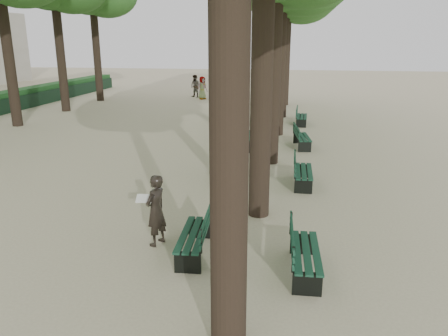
# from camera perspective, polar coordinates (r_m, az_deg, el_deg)

# --- Properties ---
(ground) EXTENTS (120.00, 120.00, 0.00)m
(ground) POSITION_cam_1_polar(r_m,az_deg,el_deg) (8.90, -7.17, -12.71)
(ground) COLOR #C4B994
(ground) RESTS_ON ground
(bench_left_0) EXTENTS (0.69, 1.83, 0.92)m
(bench_left_0) POSITION_cam_1_polar(r_m,az_deg,el_deg) (9.22, -3.92, -9.63)
(bench_left_0) COLOR black
(bench_left_0) RESTS_ON ground
(bench_left_1) EXTENTS (0.71, 1.84, 0.92)m
(bench_left_1) POSITION_cam_1_polar(r_m,az_deg,el_deg) (14.09, 1.01, -0.27)
(bench_left_1) COLOR black
(bench_left_1) RESTS_ON ground
(bench_left_2) EXTENTS (0.67, 1.83, 0.92)m
(bench_left_2) POSITION_cam_1_polar(r_m,az_deg,el_deg) (18.05, 2.95, 3.44)
(bench_left_2) COLOR black
(bench_left_2) RESTS_ON ground
(bench_left_3) EXTENTS (0.72, 1.84, 0.92)m
(bench_left_3) POSITION_cam_1_polar(r_m,az_deg,el_deg) (23.03, 4.42, 6.24)
(bench_left_3) COLOR black
(bench_left_3) RESTS_ON ground
(bench_right_0) EXTENTS (0.65, 1.82, 0.92)m
(bench_right_0) POSITION_cam_1_polar(r_m,az_deg,el_deg) (8.65, 10.54, -11.74)
(bench_right_0) COLOR black
(bench_right_0) RESTS_ON ground
(bench_right_1) EXTENTS (0.60, 1.81, 0.92)m
(bench_right_1) POSITION_cam_1_polar(r_m,az_deg,el_deg) (13.62, 10.27, -1.12)
(bench_right_1) COLOR black
(bench_right_1) RESTS_ON ground
(bench_right_2) EXTENTS (0.81, 1.86, 0.92)m
(bench_right_2) POSITION_cam_1_polar(r_m,az_deg,el_deg) (18.44, 10.16, 3.48)
(bench_right_2) COLOR black
(bench_right_2) RESTS_ON ground
(bench_right_3) EXTENTS (0.61, 1.81, 0.92)m
(bench_right_3) POSITION_cam_1_polar(r_m,az_deg,el_deg) (23.49, 10.09, 6.24)
(bench_right_3) COLOR black
(bench_right_3) RESTS_ON ground
(man_with_map) EXTENTS (0.69, 0.70, 1.59)m
(man_with_map) POSITION_cam_1_polar(r_m,az_deg,el_deg) (9.53, -8.89, -5.48)
(man_with_map) COLOR black
(man_with_map) RESTS_ON ground
(pedestrian_d) EXTENTS (0.77, 0.86, 1.70)m
(pedestrian_d) POSITION_cam_1_polar(r_m,az_deg,el_deg) (33.39, -2.85, 10.42)
(pedestrian_d) COLOR #262628
(pedestrian_d) RESTS_ON ground
(pedestrian_a) EXTENTS (0.90, 0.67, 1.71)m
(pedestrian_a) POSITION_cam_1_polar(r_m,az_deg,el_deg) (34.56, -3.76, 10.62)
(pedestrian_a) COLOR #262628
(pedestrian_a) RESTS_ON ground
(pedestrian_b) EXTENTS (0.98, 0.95, 1.62)m
(pedestrian_b) POSITION_cam_1_polar(r_m,az_deg,el_deg) (31.95, 5.60, 10.02)
(pedestrian_b) COLOR #262628
(pedestrian_b) RESTS_ON ground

